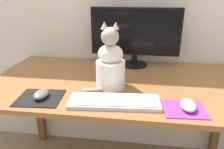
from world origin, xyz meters
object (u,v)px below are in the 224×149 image
monitor (135,35)px  computer_mouse_right (188,105)px  keyboard (114,101)px  cat (110,64)px  computer_mouse_left (41,94)px

monitor → computer_mouse_right: monitor is taller
keyboard → computer_mouse_right: 0.32m
monitor → cat: bearing=-106.7°
cat → computer_mouse_right: bearing=-25.6°
computer_mouse_right → cat: bearing=152.9°
keyboard → cat: (-0.04, 0.18, 0.11)m
keyboard → computer_mouse_right: bearing=-5.9°
computer_mouse_left → computer_mouse_right: same height
computer_mouse_right → cat: size_ratio=0.31×
computer_mouse_left → cat: cat is taller
computer_mouse_left → monitor: bearing=52.5°
computer_mouse_left → cat: bearing=29.7°
computer_mouse_left → computer_mouse_right: bearing=-1.1°
cat → monitor: bearing=74.7°
computer_mouse_right → cat: 0.42m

